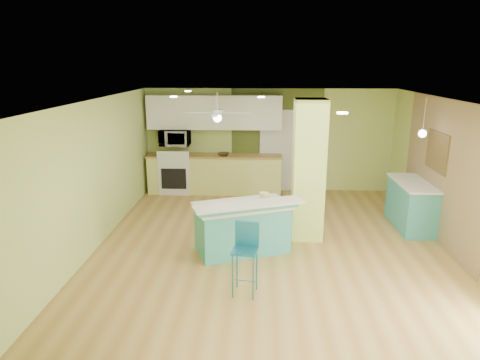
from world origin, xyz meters
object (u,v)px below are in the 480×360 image
Objects in this scene: peninsula at (243,227)px; canister at (264,197)px; side_counter at (411,205)px; fruit_bowl at (223,154)px; bar_stool at (246,247)px.

peninsula is 12.08× the size of canister.
side_counter is 8.99× the size of canister.
peninsula is 3.38m from fruit_bowl.
canister is at bearing 10.15° from peninsula.
bar_stool is (0.10, -1.32, 0.23)m from peninsula.
fruit_bowl is (-3.78, 2.04, 0.52)m from side_counter.
peninsula is 1.89× the size of bar_stool.
bar_stool is at bearing -99.54° from canister.
canister is (0.26, 1.54, 0.23)m from bar_stool.
bar_stool is at bearing -81.52° from fruit_bowl.
peninsula is 6.73× the size of fruit_bowl.
canister reaches higher than peninsula.
side_counter is (3.09, 2.57, -0.22)m from bar_stool.
bar_stool is 0.71× the size of side_counter.
bar_stool is at bearing -107.02° from peninsula.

